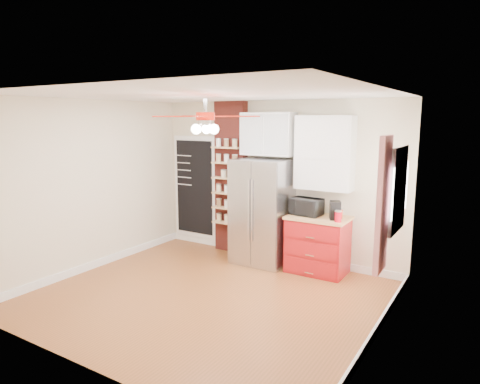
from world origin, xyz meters
The scene contains 21 objects.
floor centered at (0.00, 0.00, 0.00)m, with size 4.50×4.50×0.00m, color brown.
ceiling centered at (0.00, 0.00, 2.70)m, with size 4.50×4.50×0.00m, color white.
wall_back centered at (0.00, 2.00, 1.35)m, with size 4.50×0.02×2.70m, color beige.
wall_front centered at (0.00, -2.00, 1.35)m, with size 4.50×0.02×2.70m, color beige.
wall_left centered at (-2.25, 0.00, 1.35)m, with size 0.02×4.00×2.70m, color beige.
wall_right centered at (2.25, 0.00, 1.35)m, with size 0.02×4.00×2.70m, color beige.
chalkboard centered at (-1.70, 1.96, 1.10)m, with size 0.95×0.05×1.95m.
brick_pillar centered at (-0.85, 1.92, 1.35)m, with size 0.60×0.16×2.70m, color maroon.
fridge centered at (-0.05, 1.63, 0.88)m, with size 0.90×0.70×1.75m, color #B0B0B5.
upper_glass_cabinet centered at (-0.05, 1.82, 2.15)m, with size 0.90×0.35×0.70m, color white.
red_cabinet centered at (0.92, 1.68, 0.45)m, with size 0.94×0.64×0.90m.
upper_shelf_unit centered at (0.92, 1.85, 1.88)m, with size 0.90×0.30×1.15m, color white.
window centered at (2.23, 0.90, 1.55)m, with size 0.04×0.75×1.05m, color white.
curtain centered at (2.18, 0.35, 1.45)m, with size 0.06×0.40×1.55m, color #B31729.
ceiling_fan centered at (0.00, 0.00, 2.42)m, with size 1.40×1.40×0.44m.
toaster_oven centered at (0.71, 1.68, 1.03)m, with size 0.48×0.32×0.27m, color black.
coffee_maker centered at (1.20, 1.63, 1.04)m, with size 0.16×0.19×0.28m, color black.
canister_left centered at (1.29, 1.50, 0.98)m, with size 0.10×0.10×0.15m, color #B50A19.
canister_right centered at (1.23, 1.71, 0.97)m, with size 0.11×0.11×0.15m, color red.
pantry_jar_oats centered at (-0.89, 1.75, 1.44)m, with size 0.10×0.10×0.13m, color beige.
pantry_jar_beans centered at (-0.66, 1.79, 1.43)m, with size 0.09×0.09×0.12m, color olive.
Camera 1 is at (3.26, -4.48, 2.41)m, focal length 32.00 mm.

